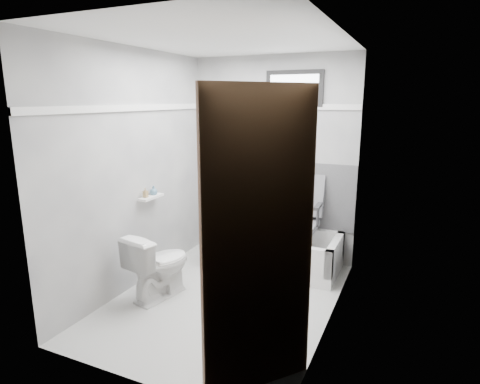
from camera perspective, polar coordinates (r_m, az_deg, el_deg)
The scene contains 19 objects.
floor at distance 4.05m, azimuth -2.10°, elevation -14.98°, with size 2.60×2.60×0.00m, color silver.
ceiling at distance 3.61m, azimuth -2.44°, elevation 20.97°, with size 2.60×2.60×0.00m, color silver.
wall_back at distance 4.82m, azimuth 4.64°, elevation 4.65°, with size 2.00×0.02×2.40m, color slate.
wall_front at distance 2.58m, azimuth -15.22°, elevation -3.24°, with size 2.00×0.02×2.40m, color slate.
wall_left at distance 4.18m, azimuth -14.66°, elevation 2.95°, with size 0.02×2.60×2.40m, color slate.
wall_right at distance 3.33m, azimuth 13.36°, elevation 0.52°, with size 0.02×2.60×2.40m, color slate.
bathtub at distance 4.69m, azimuth 4.67°, elevation -8.14°, with size 1.50×0.70×0.42m, color white, non-canonical shape.
office_chair at distance 4.54m, azimuth 7.96°, elevation -3.80°, with size 0.55×0.55×0.95m, color slate, non-canonical shape.
toilet at distance 4.05m, azimuth -11.43°, elevation -10.12°, with size 0.37×0.67×0.65m, color white.
door at distance 2.21m, azimuth 6.01°, elevation -11.15°, with size 0.78×0.78×2.00m, color #522E1E, non-canonical shape.
window at distance 4.68m, azimuth 7.74°, elevation 14.38°, with size 0.66×0.04×0.40m, color black, non-canonical shape.
backerboard at distance 4.81m, azimuth 7.31°, elevation -0.29°, with size 1.50×0.02×0.78m, color #4C4C4F.
trim_back at distance 4.76m, azimuth 4.72°, elevation 12.03°, with size 2.00×0.02×0.06m, color white.
trim_left at distance 4.11m, azimuth -15.02°, elevation 11.48°, with size 0.02×2.60×0.06m, color white.
pole at distance 4.65m, azimuth 2.73°, elevation 2.49°, with size 0.02×0.02×1.95m, color white.
shelf at distance 4.31m, azimuth -12.51°, elevation -0.72°, with size 0.10×0.32×0.03m, color white.
soap_bottle_a at distance 4.24m, azimuth -13.30°, elevation -0.08°, with size 0.04×0.04×0.10m, color #9B7E4D.
soap_bottle_b at distance 4.35m, azimuth -12.19°, elevation 0.23°, with size 0.08×0.08×0.10m, color slate.
faucet at distance 5.00m, azimuth 2.23°, elevation -2.64°, with size 0.26×0.10×0.16m, color silver, non-canonical shape.
Camera 1 is at (1.59, -3.20, 1.90)m, focal length 30.00 mm.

